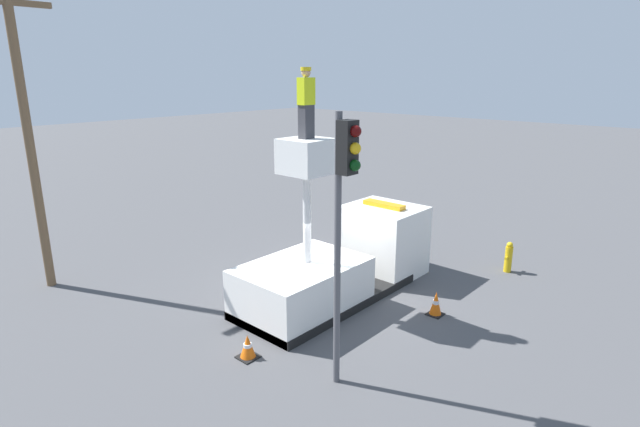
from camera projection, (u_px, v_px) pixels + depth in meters
The scene contains 8 objects.
ground_plane at pixel (327, 299), 14.50m from camera, with size 120.00×120.00×0.00m, color #4C4C4F.
bucket_truck at pixel (341, 262), 14.70m from camera, with size 6.58×2.41×4.73m.
worker at pixel (306, 103), 12.40m from camera, with size 0.40×0.26×1.75m.
traffic_light_pole at pixel (343, 200), 9.47m from camera, with size 0.34×0.57×5.66m.
fire_hydrant at pixel (509, 257), 16.37m from camera, with size 0.48×0.24×1.03m.
traffic_cone_rear at pixel (248, 347), 11.44m from camera, with size 0.45×0.45×0.58m.
traffic_cone_curbside at pixel (436, 304), 13.47m from camera, with size 0.41×0.41×0.67m.
utility_pole at pixel (28, 132), 14.20m from camera, with size 2.20×0.26×8.76m.
Camera 1 is at (-10.03, -8.71, 6.32)m, focal length 28.00 mm.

